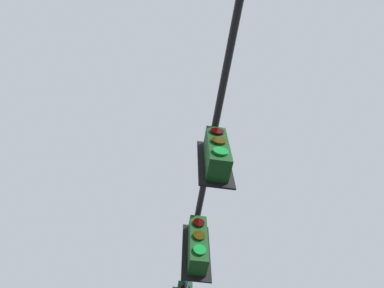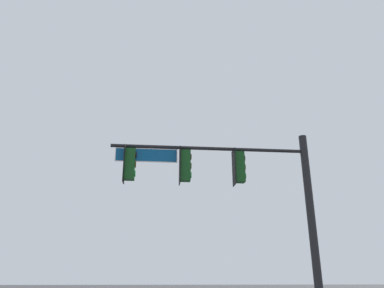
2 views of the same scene
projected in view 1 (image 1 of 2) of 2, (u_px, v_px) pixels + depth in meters
signal_pole_near at (224, 182)px, 3.65m from camera, size 7.13×0.67×7.02m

